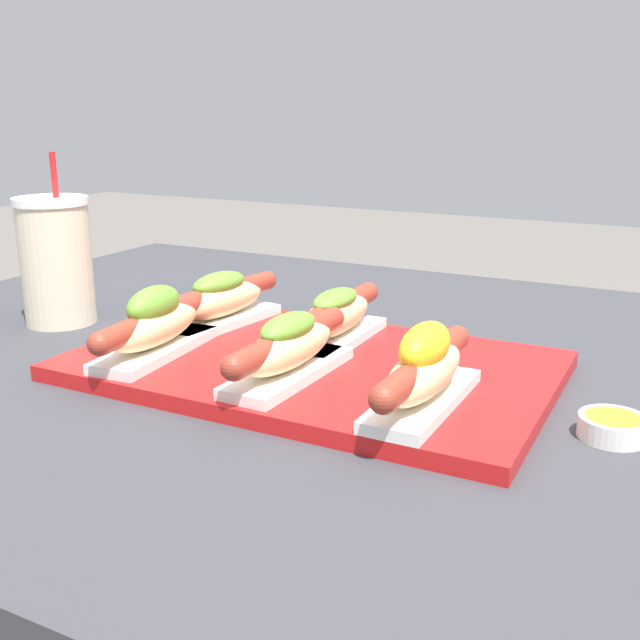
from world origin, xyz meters
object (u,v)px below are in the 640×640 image
object	(u,v)px
hot_dog_4	(336,316)
drink_cup	(56,261)
hot_dog_2	(424,370)
serving_tray	(312,366)
sauce_bowl	(613,426)
hot_dog_0	(155,324)
hot_dog_1	(289,347)
hot_dog_3	(220,300)

from	to	relation	value
hot_dog_4	drink_cup	size ratio (longest dim) A/B	0.94
hot_dog_4	hot_dog_2	bearing A→B (deg)	-40.95
drink_cup	serving_tray	bearing A→B (deg)	-3.10
sauce_bowl	hot_dog_4	bearing A→B (deg)	164.31
hot_dog_0	hot_dog_4	bearing A→B (deg)	39.52
hot_dog_0	hot_dog_1	world-z (taller)	hot_dog_0
hot_dog_2	hot_dog_3	bearing A→B (deg)	157.02
drink_cup	hot_dog_1	bearing A→B (deg)	-11.96
hot_dog_0	hot_dog_2	size ratio (longest dim) A/B	1.00
serving_tray	hot_dog_3	size ratio (longest dim) A/B	2.41
hot_dog_1	hot_dog_3	xyz separation A→B (m)	(-0.18, 0.13, 0.00)
hot_dog_0	serving_tray	bearing A→B (deg)	22.58
hot_dog_4	serving_tray	bearing A→B (deg)	-87.90
serving_tray	hot_dog_1	bearing A→B (deg)	-83.39
hot_dog_3	drink_cup	distance (m)	0.25
serving_tray	sauce_bowl	bearing A→B (deg)	-4.59
hot_dog_2	hot_dog_4	bearing A→B (deg)	139.05
sauce_bowl	drink_cup	bearing A→B (deg)	176.24
hot_dog_2	hot_dog_3	world-z (taller)	hot_dog_2
hot_dog_4	sauce_bowl	xyz separation A→B (m)	(0.33, -0.09, -0.04)
hot_dog_0	hot_dog_2	bearing A→B (deg)	-0.92
hot_dog_2	sauce_bowl	size ratio (longest dim) A/B	3.55
serving_tray	hot_dog_2	xyz separation A→B (m)	(0.16, -0.07, 0.04)
hot_dog_0	hot_dog_1	size ratio (longest dim) A/B	1.00
hot_dog_3	sauce_bowl	size ratio (longest dim) A/B	3.53
hot_dog_2	sauce_bowl	distance (m)	0.18
hot_dog_4	hot_dog_0	bearing A→B (deg)	-140.48
serving_tray	hot_dog_1	distance (m)	0.08
hot_dog_1	hot_dog_3	distance (m)	0.22
serving_tray	hot_dog_0	distance (m)	0.19
hot_dog_0	hot_dog_3	distance (m)	0.13
hot_dog_1	hot_dog_4	distance (m)	0.13
hot_dog_1	sauce_bowl	size ratio (longest dim) A/B	3.55
hot_dog_0	sauce_bowl	xyz separation A→B (m)	(0.49, 0.04, -0.04)
hot_dog_4	sauce_bowl	distance (m)	0.34
hot_dog_3	sauce_bowl	bearing A→B (deg)	-10.43
hot_dog_3	hot_dog_4	size ratio (longest dim) A/B	0.99
hot_dog_0	hot_dog_1	distance (m)	0.17
hot_dog_0	hot_dog_3	xyz separation A→B (m)	(-0.00, 0.13, -0.00)
serving_tray	drink_cup	world-z (taller)	drink_cup
hot_dog_1	hot_dog_2	distance (m)	0.15
hot_dog_1	sauce_bowl	distance (m)	0.32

